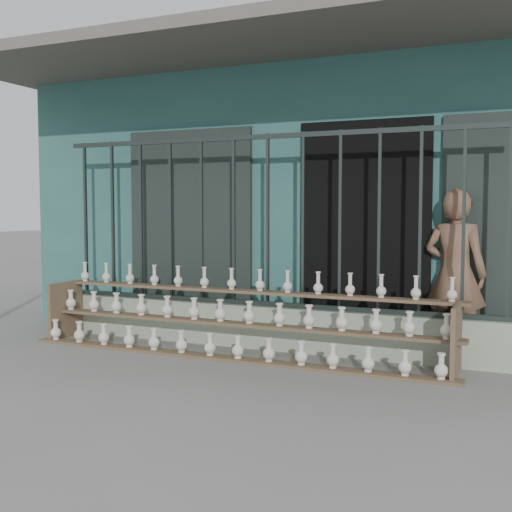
% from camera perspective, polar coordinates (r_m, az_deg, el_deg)
% --- Properties ---
extents(ground, '(60.00, 60.00, 0.00)m').
position_cam_1_polar(ground, '(5.71, -4.12, -10.74)').
color(ground, slate).
extents(workshop_building, '(7.40, 6.60, 3.21)m').
position_cam_1_polar(workshop_building, '(9.46, 7.97, 5.05)').
color(workshop_building, '#2C5D5A').
rests_on(workshop_building, ground).
extents(parapet_wall, '(5.00, 0.20, 0.45)m').
position_cam_1_polar(parapet_wall, '(6.81, 1.02, -6.35)').
color(parapet_wall, '#9BAA92').
rests_on(parapet_wall, ground).
extents(security_fence, '(5.00, 0.04, 1.80)m').
position_cam_1_polar(security_fence, '(6.69, 1.04, 3.15)').
color(security_fence, '#283330').
rests_on(security_fence, parapet_wall).
extents(shelf_rack, '(4.50, 0.68, 0.85)m').
position_cam_1_polar(shelf_rack, '(6.49, -1.96, -5.63)').
color(shelf_rack, brown).
rests_on(shelf_rack, ground).
extents(elderly_woman, '(0.67, 0.50, 1.67)m').
position_cam_1_polar(elderly_woman, '(6.60, 17.29, -1.54)').
color(elderly_woman, brown).
rests_on(elderly_woman, ground).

